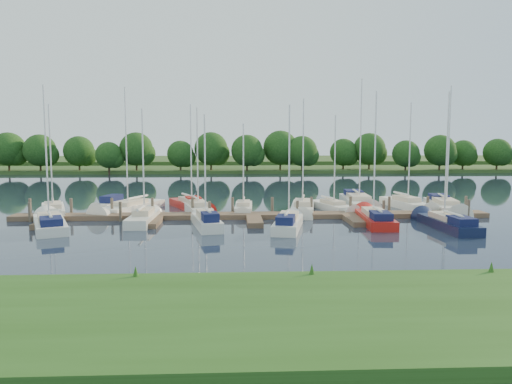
{
  "coord_description": "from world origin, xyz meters",
  "views": [
    {
      "loc": [
        -1.7,
        -33.68,
        6.71
      ],
      "look_at": [
        0.25,
        8.0,
        2.2
      ],
      "focal_mm": 35.0,
      "sensor_mm": 36.0,
      "label": 1
    }
  ],
  "objects_px": {
    "motorboat": "(111,205)",
    "sailboat_s_2": "(206,223)",
    "sailboat_n_5": "(244,209)",
    "dock": "(253,217)",
    "sailboat_n_0": "(53,211)"
  },
  "relations": [
    {
      "from": "sailboat_n_5",
      "to": "sailboat_s_2",
      "type": "relative_size",
      "value": 0.93
    },
    {
      "from": "sailboat_n_0",
      "to": "sailboat_s_2",
      "type": "bearing_deg",
      "value": 132.99
    },
    {
      "from": "dock",
      "to": "motorboat",
      "type": "relative_size",
      "value": 7.44
    },
    {
      "from": "sailboat_n_0",
      "to": "dock",
      "type": "bearing_deg",
      "value": 149.19
    },
    {
      "from": "sailboat_n_5",
      "to": "sailboat_s_2",
      "type": "xyz_separation_m",
      "value": [
        -2.98,
        -7.9,
        0.08
      ]
    },
    {
      "from": "motorboat",
      "to": "sailboat_n_5",
      "type": "bearing_deg",
      "value": -178.03
    },
    {
      "from": "dock",
      "to": "sailboat_n_0",
      "type": "bearing_deg",
      "value": 169.21
    },
    {
      "from": "motorboat",
      "to": "sailboat_s_2",
      "type": "xyz_separation_m",
      "value": [
        9.75,
        -10.89,
        0.02
      ]
    },
    {
      "from": "motorboat",
      "to": "sailboat_s_2",
      "type": "relative_size",
      "value": 0.6
    },
    {
      "from": "motorboat",
      "to": "sailboat_n_5",
      "type": "height_order",
      "value": "sailboat_n_5"
    },
    {
      "from": "dock",
      "to": "sailboat_s_2",
      "type": "relative_size",
      "value": 4.46
    },
    {
      "from": "sailboat_n_0",
      "to": "motorboat",
      "type": "height_order",
      "value": "sailboat_n_0"
    },
    {
      "from": "sailboat_n_0",
      "to": "sailboat_s_2",
      "type": "xyz_separation_m",
      "value": [
        13.87,
        -7.06,
        0.08
      ]
    },
    {
      "from": "sailboat_s_2",
      "to": "sailboat_n_0",
      "type": "bearing_deg",
      "value": 141.42
    },
    {
      "from": "motorboat",
      "to": "sailboat_n_5",
      "type": "relative_size",
      "value": 0.64
    }
  ]
}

